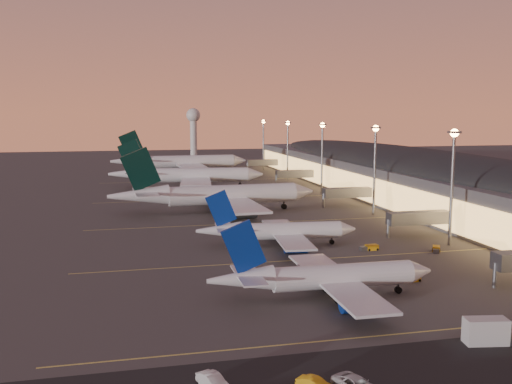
% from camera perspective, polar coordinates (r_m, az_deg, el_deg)
% --- Properties ---
extents(ground, '(700.00, 700.00, 0.00)m').
position_cam_1_polar(ground, '(120.42, 3.92, -6.21)').
color(ground, '#43403D').
extents(airliner_narrow_south, '(37.13, 33.06, 13.31)m').
position_cam_1_polar(airliner_narrow_south, '(91.97, 6.78, -8.49)').
color(airliner_narrow_south, silver).
rests_on(airliner_narrow_south, ground).
extents(airliner_narrow_north, '(36.00, 32.28, 12.85)m').
position_cam_1_polar(airliner_narrow_north, '(126.63, 2.16, -3.95)').
color(airliner_narrow_north, silver).
rests_on(airliner_narrow_north, ground).
extents(airliner_wide_near, '(62.05, 56.51, 19.86)m').
position_cam_1_polar(airliner_wide_near, '(169.28, -4.09, -0.34)').
color(airliner_wide_near, silver).
rests_on(airliner_wide_near, ground).
extents(airliner_wide_mid, '(60.63, 55.66, 19.40)m').
position_cam_1_polar(airliner_wide_mid, '(226.15, -6.91, 1.67)').
color(airliner_wide_mid, silver).
rests_on(airliner_wide_mid, ground).
extents(airliner_wide_far, '(66.48, 60.40, 21.32)m').
position_cam_1_polar(airliner_wide_far, '(282.75, -7.59, 2.99)').
color(airliner_wide_far, silver).
rests_on(airliner_wide_far, ground).
extents(terminal_building, '(56.35, 255.00, 17.46)m').
position_cam_1_polar(terminal_building, '(208.70, 14.47, 2.00)').
color(terminal_building, '#4E4E53').
rests_on(terminal_building, ground).
extents(light_masts, '(2.20, 217.20, 25.90)m').
position_cam_1_polar(light_masts, '(190.48, 8.67, 4.27)').
color(light_masts, slate).
rests_on(light_masts, ground).
extents(radar_tower, '(9.00, 9.00, 32.50)m').
position_cam_1_polar(radar_tower, '(374.37, -6.28, 6.71)').
color(radar_tower, silver).
rests_on(radar_tower, ground).
extents(service_lane, '(260.00, 16.00, 0.01)m').
position_cam_1_polar(service_lane, '(71.62, 17.66, -16.64)').
color(service_lane, black).
rests_on(service_lane, ground).
extents(lane_markings, '(90.00, 180.36, 0.00)m').
position_cam_1_polar(lane_markings, '(158.22, -0.30, -2.77)').
color(lane_markings, '#D8C659').
rests_on(lane_markings, ground).
extents(baggage_tug_b, '(4.25, 2.32, 1.20)m').
position_cam_1_polar(baggage_tug_b, '(104.57, 15.14, -8.34)').
color(baggage_tug_b, orange).
rests_on(baggage_tug_b, ground).
extents(baggage_tug_c, '(4.06, 1.92, 1.19)m').
position_cam_1_polar(baggage_tug_c, '(125.78, 11.29, -5.48)').
color(baggage_tug_c, orange).
rests_on(baggage_tug_c, ground).
extents(catering_truck_a, '(6.25, 3.26, 3.34)m').
position_cam_1_polar(catering_truck_a, '(80.67, 22.21, -12.82)').
color(catering_truck_a, silver).
rests_on(catering_truck_a, ground).
extents(baggage_tug_d, '(3.11, 3.89, 1.10)m').
position_cam_1_polar(baggage_tug_d, '(128.08, 17.58, -5.47)').
color(baggage_tug_d, orange).
rests_on(baggage_tug_d, ground).
extents(service_van_a, '(3.47, 5.11, 1.59)m').
position_cam_1_polar(service_van_a, '(64.39, -4.28, -18.40)').
color(service_van_a, silver).
rests_on(service_van_a, ground).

